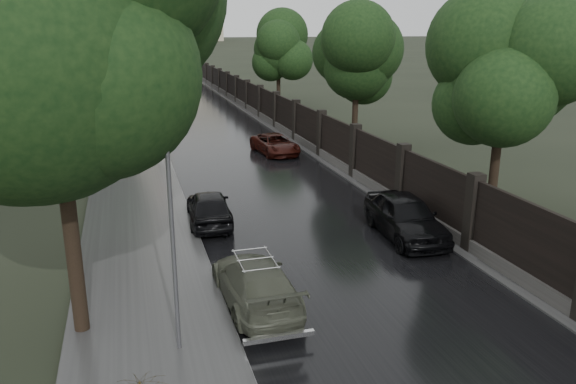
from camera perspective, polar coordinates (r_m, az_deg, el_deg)
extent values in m
plane|color=black|center=(13.92, 13.34, -15.48)|extent=(800.00, 800.00, 0.00)
cube|color=black|center=(200.37, -14.88, 13.86)|extent=(8.00, 420.00, 0.02)
cube|color=#2D2D2D|center=(200.27, -16.64, 13.75)|extent=(4.00, 420.00, 0.16)
cube|color=#2D2D2D|center=(200.61, -13.26, 13.98)|extent=(3.00, 420.00, 0.08)
cube|color=#383533|center=(44.06, -1.86, 7.30)|extent=(0.40, 75.00, 0.50)
cube|color=black|center=(43.88, -1.88, 8.91)|extent=(0.15, 75.00, 2.00)
cube|color=black|center=(81.08, -8.73, 12.10)|extent=(0.45, 0.45, 2.70)
cylinder|color=black|center=(13.72, -21.55, -0.30)|extent=(0.36, 0.36, 7.15)
sphere|color=black|center=(13.25, -22.87, 11.63)|extent=(5.44, 5.44, 5.44)
cylinder|color=black|center=(40.42, -18.97, 9.43)|extent=(0.36, 0.36, 5.85)
sphere|color=black|center=(40.23, -19.29, 12.73)|extent=(4.25, 4.25, 4.25)
cylinder|color=black|center=(23.16, 20.43, 4.22)|extent=(0.36, 0.36, 5.53)
sphere|color=black|center=(22.83, 20.99, 9.64)|extent=(4.08, 4.08, 4.08)
cylinder|color=black|center=(35.22, 6.86, 9.01)|extent=(0.36, 0.36, 5.53)
sphere|color=black|center=(35.00, 6.98, 12.60)|extent=(4.08, 4.08, 4.08)
cylinder|color=black|center=(52.17, -0.98, 11.51)|extent=(0.36, 0.36, 5.53)
sphere|color=black|center=(52.02, -0.99, 13.94)|extent=(4.08, 4.08, 4.08)
cylinder|color=#59595E|center=(12.60, -11.55, -6.09)|extent=(0.10, 0.10, 5.00)
cube|color=#59595E|center=(11.88, -12.26, 5.36)|extent=(0.25, 0.12, 0.12)
cylinder|color=#59595E|center=(35.66, -13.08, 6.74)|extent=(0.12, 0.12, 3.00)
imported|color=#59595E|center=(35.39, -13.29, 9.93)|extent=(0.16, 0.20, 1.00)
sphere|color=#FF0C0C|center=(35.26, -13.26, 9.66)|extent=(0.14, 0.14, 0.14)
imported|color=#484B3C|center=(15.33, -3.31, -9.16)|extent=(1.92, 4.45, 1.28)
imported|color=black|center=(21.52, -8.03, -1.54)|extent=(1.82, 4.03, 1.34)
imported|color=black|center=(20.40, 11.84, -2.43)|extent=(2.11, 4.66, 1.55)
imported|color=black|center=(33.27, -1.32, 4.88)|extent=(2.42, 4.40, 1.17)
imported|color=black|center=(9.11, -14.80, -18.00)|extent=(1.17, 1.18, 0.83)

